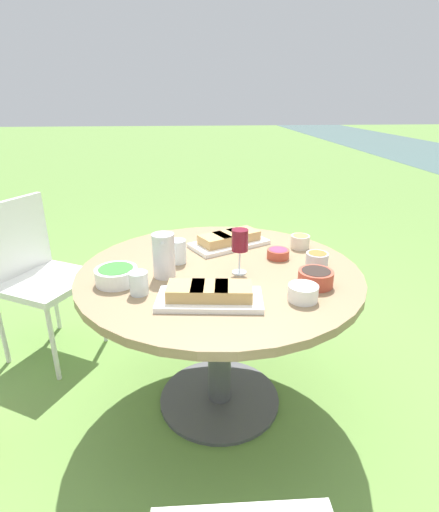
{
  "coord_description": "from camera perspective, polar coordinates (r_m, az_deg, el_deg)",
  "views": [
    {
      "loc": [
        1.57,
        -0.14,
        1.4
      ],
      "look_at": [
        0.0,
        0.0,
        0.77
      ],
      "focal_mm": 28.0,
      "sensor_mm": 36.0,
      "label": 1
    }
  ],
  "objects": [
    {
      "name": "bowl_dip_cream",
      "position": [
        1.48,
        11.85,
        -5.02
      ],
      "size": [
        0.11,
        0.11,
        0.06
      ],
      "color": "white",
      "rests_on": "dining_table"
    },
    {
      "name": "bowl_dip_red",
      "position": [
        1.85,
        8.37,
        0.4
      ],
      "size": [
        0.1,
        0.1,
        0.04
      ],
      "color": "#B74733",
      "rests_on": "dining_table"
    },
    {
      "name": "platter_charcuterie",
      "position": [
        1.98,
        1.39,
        2.31
      ],
      "size": [
        0.34,
        0.42,
        0.07
      ],
      "color": "white",
      "rests_on": "dining_table"
    },
    {
      "name": "ground_plane",
      "position": [
        2.1,
        0.0,
        -19.77
      ],
      "size": [
        40.0,
        40.0,
        0.0
      ],
      "primitive_type": "plane",
      "color": "#668E42"
    },
    {
      "name": "water_pitcher",
      "position": [
        1.63,
        -7.97,
        0.08
      ],
      "size": [
        0.1,
        0.09,
        0.18
      ],
      "color": "silver",
      "rests_on": "dining_table"
    },
    {
      "name": "cup_water_near",
      "position": [
        1.52,
        -11.46,
        -3.81
      ],
      "size": [
        0.07,
        0.07,
        0.09
      ],
      "color": "silver",
      "rests_on": "dining_table"
    },
    {
      "name": "chair_near_left",
      "position": [
        2.42,
        -24.95,
        -1.46
      ],
      "size": [
        0.59,
        0.58,
        0.89
      ],
      "color": "silver",
      "rests_on": "ground_plane"
    },
    {
      "name": "cup_water_far",
      "position": [
        1.78,
        -6.0,
        0.67
      ],
      "size": [
        0.08,
        0.08,
        0.1
      ],
      "color": "silver",
      "rests_on": "dining_table"
    },
    {
      "name": "platter_bread_main",
      "position": [
        1.44,
        -1.43,
        -5.49
      ],
      "size": [
        0.22,
        0.4,
        0.07
      ],
      "color": "white",
      "rests_on": "dining_table"
    },
    {
      "name": "bowl_roasted_veg",
      "position": [
        1.79,
        13.8,
        -0.4
      ],
      "size": [
        0.1,
        0.1,
        0.06
      ],
      "color": "silver",
      "rests_on": "dining_table"
    },
    {
      "name": "bowl_olives",
      "position": [
        1.6,
        13.57,
        -2.97
      ],
      "size": [
        0.14,
        0.14,
        0.06
      ],
      "color": "#B74733",
      "rests_on": "dining_table"
    },
    {
      "name": "bowl_fries",
      "position": [
        1.99,
        11.45,
        2.13
      ],
      "size": [
        0.09,
        0.09,
        0.06
      ],
      "color": "beige",
      "rests_on": "dining_table"
    },
    {
      "name": "dining_table",
      "position": [
        1.77,
        0.0,
        -5.52
      ],
      "size": [
        1.21,
        1.21,
        0.71
      ],
      "color": "#4C4C51",
      "rests_on": "ground_plane"
    },
    {
      "name": "bowl_salad",
      "position": [
        1.63,
        -14.52,
        -2.62
      ],
      "size": [
        0.17,
        0.17,
        0.06
      ],
      "color": "white",
      "rests_on": "dining_table"
    },
    {
      "name": "wine_glass",
      "position": [
        1.63,
        2.93,
        2.01
      ],
      "size": [
        0.07,
        0.07,
        0.19
      ],
      "color": "silver",
      "rests_on": "dining_table"
    }
  ]
}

